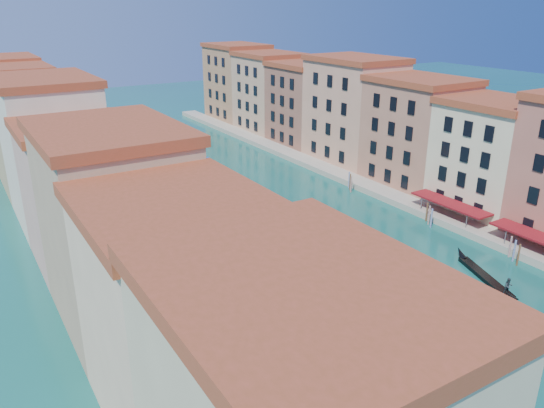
% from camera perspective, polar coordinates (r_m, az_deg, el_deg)
% --- Properties ---
extents(left_bank_palazzos, '(12.80, 128.40, 21.00)m').
position_cam_1_polar(left_bank_palazzos, '(77.47, -21.54, 3.82)').
color(left_bank_palazzos, '#C3B689').
rests_on(left_bank_palazzos, ground).
extents(right_bank_palazzos, '(12.80, 128.40, 21.00)m').
position_cam_1_polar(right_bank_palazzos, '(102.64, 10.87, 8.80)').
color(right_bank_palazzos, '#AA483E').
rests_on(right_bank_palazzos, ground).
extents(quay, '(4.00, 140.00, 1.00)m').
position_cam_1_polar(quay, '(99.89, 7.10, 3.20)').
color(quay, '#ACA18A').
rests_on(quay, ground).
extents(mooring_poles_right, '(1.44, 54.24, 3.20)m').
position_cam_1_polar(mooring_poles_right, '(74.45, 22.85, -3.96)').
color(mooring_poles_right, brown).
rests_on(mooring_poles_right, ground).
extents(vaporetto_near, '(6.88, 20.68, 3.02)m').
position_cam_1_polar(vaporetto_near, '(49.56, 7.08, -15.27)').
color(vaporetto_near, white).
rests_on(vaporetto_near, ground).
extents(vaporetto_far, '(7.56, 20.38, 2.96)m').
position_cam_1_polar(vaporetto_far, '(92.86, -7.88, 2.34)').
color(vaporetto_far, silver).
rests_on(vaporetto_far, ground).
extents(gondola_fore, '(3.62, 11.09, 2.24)m').
position_cam_1_polar(gondola_fore, '(55.60, 16.82, -12.90)').
color(gondola_fore, black).
rests_on(gondola_fore, ground).
extents(gondola_right, '(5.51, 12.68, 2.63)m').
position_cam_1_polar(gondola_right, '(67.34, 22.09, -7.23)').
color(gondola_right, black).
rests_on(gondola_right, ground).
extents(gondola_far, '(5.73, 12.53, 1.86)m').
position_cam_1_polar(gondola_far, '(79.85, 5.62, -1.40)').
color(gondola_far, black).
rests_on(gondola_far, ground).
extents(motorboat_mid, '(3.09, 6.95, 1.39)m').
position_cam_1_polar(motorboat_mid, '(75.56, -5.20, -2.58)').
color(motorboat_mid, silver).
rests_on(motorboat_mid, ground).
extents(motorboat_far, '(4.49, 7.25, 1.44)m').
position_cam_1_polar(motorboat_far, '(106.34, -7.21, 4.32)').
color(motorboat_far, white).
rests_on(motorboat_far, ground).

